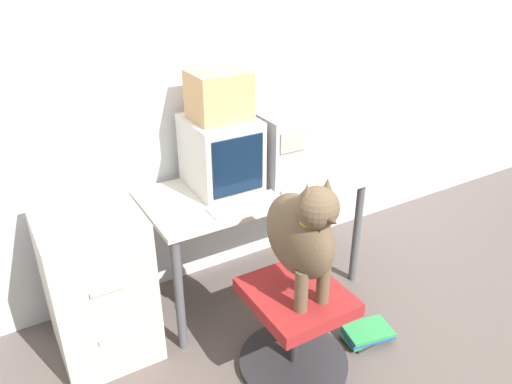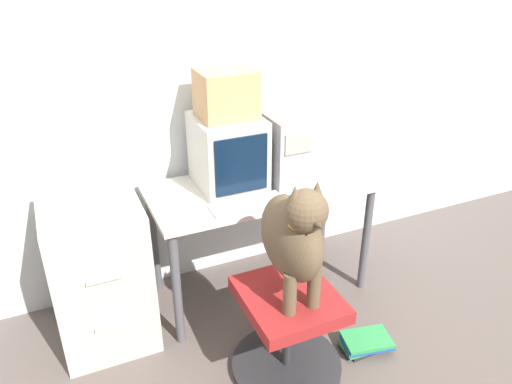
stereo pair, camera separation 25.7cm
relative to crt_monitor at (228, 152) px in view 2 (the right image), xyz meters
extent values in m
plane|color=#564C47|center=(0.17, -0.39, -0.96)|extent=(12.00, 12.00, 0.00)
cube|color=silver|center=(0.17, 0.29, 0.34)|extent=(8.00, 0.05, 2.60)
cube|color=beige|center=(0.17, -0.08, -0.22)|extent=(1.32, 0.61, 0.03)
cylinder|color=#4C4C51|center=(-0.44, -0.34, -0.60)|extent=(0.05, 0.05, 0.72)
cylinder|color=#4C4C51|center=(0.78, -0.34, -0.60)|extent=(0.05, 0.05, 0.72)
cylinder|color=#4C4C51|center=(-0.44, 0.18, -0.60)|extent=(0.05, 0.05, 0.72)
cylinder|color=#4C4C51|center=(0.78, 0.18, -0.60)|extent=(0.05, 0.05, 0.72)
cube|color=#B7B2A8|center=(0.00, 0.00, 0.00)|extent=(0.37, 0.40, 0.41)
cube|color=black|center=(0.00, -0.20, 0.00)|extent=(0.30, 0.01, 0.32)
cube|color=#99999E|center=(0.32, -0.02, 0.00)|extent=(0.21, 0.45, 0.41)
cube|color=#9E998E|center=(0.32, -0.25, 0.09)|extent=(0.16, 0.01, 0.12)
cube|color=silver|center=(0.00, -0.29, -0.19)|extent=(0.41, 0.14, 0.02)
cube|color=silver|center=(0.00, -0.29, -0.18)|extent=(0.37, 0.12, 0.00)
ellipsoid|color=silver|center=(0.27, -0.28, -0.19)|extent=(0.07, 0.04, 0.03)
cylinder|color=#262628|center=(0.01, -0.76, -0.94)|extent=(0.58, 0.58, 0.04)
cylinder|color=#262628|center=(0.01, -0.76, -0.72)|extent=(0.05, 0.05, 0.39)
cube|color=maroon|center=(0.01, -0.76, -0.49)|extent=(0.45, 0.50, 0.07)
ellipsoid|color=brown|center=(0.01, -0.76, -0.14)|extent=(0.23, 0.45, 0.40)
cylinder|color=brown|center=(-0.05, -0.89, -0.35)|extent=(0.06, 0.06, 0.22)
cylinder|color=brown|center=(0.08, -0.89, -0.35)|extent=(0.06, 0.06, 0.22)
sphere|color=brown|center=(0.01, -0.89, 0.07)|extent=(0.19, 0.19, 0.19)
cone|color=#3E3123|center=(0.01, -0.97, 0.06)|extent=(0.09, 0.10, 0.09)
cone|color=brown|center=(-0.04, -0.88, 0.15)|extent=(0.07, 0.07, 0.09)
cone|color=brown|center=(0.07, -0.88, 0.15)|extent=(0.07, 0.07, 0.09)
torus|color=orange|center=(0.01, -0.86, 0.00)|extent=(0.14, 0.14, 0.02)
cube|color=#B7B2A3|center=(-0.80, -0.11, -0.53)|extent=(0.50, 0.53, 0.85)
cube|color=beige|center=(-0.80, -0.39, -0.38)|extent=(0.17, 0.01, 0.02)
cube|color=beige|center=(-0.80, -0.39, -0.68)|extent=(0.17, 0.01, 0.02)
cube|color=tan|center=(0.00, 0.00, 0.34)|extent=(0.30, 0.26, 0.26)
cube|color=beige|center=(0.00, 0.00, 0.47)|extent=(0.04, 0.26, 0.00)
cube|color=#262628|center=(0.49, -0.80, -0.95)|extent=(0.25, 0.16, 0.02)
cube|color=#2D8C47|center=(0.48, -0.81, -0.93)|extent=(0.29, 0.16, 0.02)
cube|color=#1E4C9E|center=(0.48, -0.83, -0.91)|extent=(0.29, 0.21, 0.02)
cube|color=#2D8C47|center=(0.48, -0.82, -0.89)|extent=(0.29, 0.22, 0.02)
camera|label=1|loc=(-1.15, -2.35, 1.10)|focal=35.00mm
camera|label=2|loc=(-0.92, -2.47, 1.10)|focal=35.00mm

